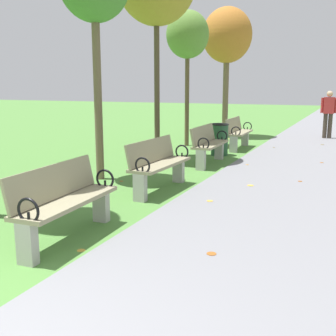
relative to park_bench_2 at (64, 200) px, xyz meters
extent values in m
cube|color=slate|center=(1.97, 15.32, -0.48)|extent=(2.93, 44.00, 0.02)
cube|color=gray|center=(0.05, 0.00, -0.01)|extent=(0.52, 1.62, 0.05)
cube|color=gray|center=(-0.14, -0.01, 0.21)|extent=(0.20, 1.60, 0.40)
cube|color=#A8A59E|center=(0.09, -0.74, -0.26)|extent=(0.21, 0.13, 0.45)
cube|color=#A8A59E|center=(0.02, 0.74, -0.26)|extent=(0.21, 0.13, 0.45)
torus|color=black|center=(0.15, -0.75, 0.10)|extent=(0.27, 0.04, 0.27)
cylinder|color=black|center=(0.15, -0.75, 0.02)|extent=(0.03, 0.03, 0.12)
torus|color=black|center=(0.08, 0.76, 0.10)|extent=(0.27, 0.04, 0.27)
cylinder|color=black|center=(0.08, 0.76, 0.02)|extent=(0.03, 0.03, 0.12)
cube|color=gray|center=(0.05, 2.57, -0.01)|extent=(0.48, 1.61, 0.05)
cube|color=gray|center=(-0.14, 2.58, 0.21)|extent=(0.17, 1.60, 0.40)
cube|color=#A8A59E|center=(0.03, 1.83, -0.26)|extent=(0.20, 0.13, 0.45)
cube|color=#A8A59E|center=(0.07, 3.31, -0.26)|extent=(0.20, 0.13, 0.45)
torus|color=black|center=(0.09, 1.81, 0.10)|extent=(0.27, 0.04, 0.27)
cylinder|color=black|center=(0.09, 1.81, 0.02)|extent=(0.03, 0.03, 0.12)
torus|color=black|center=(0.13, 3.33, 0.10)|extent=(0.27, 0.04, 0.27)
cylinder|color=black|center=(0.13, 3.33, 0.02)|extent=(0.03, 0.03, 0.12)
cube|color=gray|center=(0.05, 5.30, -0.01)|extent=(0.49, 1.61, 0.05)
cube|color=gray|center=(-0.14, 5.30, 0.21)|extent=(0.17, 1.60, 0.40)
cube|color=#A8A59E|center=(0.08, 4.56, -0.26)|extent=(0.20, 0.13, 0.45)
cube|color=#A8A59E|center=(0.03, 6.04, -0.26)|extent=(0.20, 0.13, 0.45)
torus|color=black|center=(0.14, 4.54, 0.10)|extent=(0.27, 0.04, 0.27)
cylinder|color=black|center=(0.14, 4.54, 0.02)|extent=(0.03, 0.03, 0.12)
torus|color=black|center=(0.09, 6.06, 0.10)|extent=(0.27, 0.04, 0.27)
cylinder|color=black|center=(0.09, 6.06, 0.02)|extent=(0.03, 0.03, 0.12)
cube|color=gray|center=(0.05, 7.97, -0.01)|extent=(0.49, 1.61, 0.05)
cube|color=gray|center=(-0.14, 7.96, 0.21)|extent=(0.17, 1.60, 0.40)
cube|color=#A8A59E|center=(0.07, 7.23, -0.26)|extent=(0.20, 0.13, 0.45)
cube|color=#A8A59E|center=(0.03, 8.71, -0.26)|extent=(0.20, 0.13, 0.45)
torus|color=black|center=(0.13, 7.21, 0.10)|extent=(0.27, 0.04, 0.27)
cylinder|color=black|center=(0.13, 7.21, 0.02)|extent=(0.03, 0.03, 0.12)
torus|color=black|center=(0.09, 8.73, 0.10)|extent=(0.27, 0.04, 0.27)
cylinder|color=black|center=(0.09, 8.73, 0.02)|extent=(0.03, 0.03, 0.12)
cylinder|color=brown|center=(-1.46, 2.96, 1.12)|extent=(0.15, 0.15, 3.21)
cylinder|color=#4C3D2D|center=(-1.37, 5.38, 1.30)|extent=(0.13, 0.13, 3.56)
cylinder|color=brown|center=(-1.60, 7.95, 0.94)|extent=(0.13, 0.13, 2.85)
ellipsoid|color=#5B8438|center=(-1.60, 7.95, 2.80)|extent=(1.26, 1.26, 1.38)
cylinder|color=brown|center=(-1.21, 10.69, 0.98)|extent=(0.20, 0.20, 2.93)
ellipsoid|color=#B26B28|center=(-1.21, 10.69, 3.05)|extent=(1.72, 1.72, 1.90)
cylinder|color=#3D3328|center=(2.31, 11.53, -0.04)|extent=(0.14, 0.14, 0.85)
cylinder|color=#3D3328|center=(2.15, 11.51, -0.04)|extent=(0.14, 0.14, 0.85)
cube|color=#B22D2D|center=(2.23, 11.52, 0.66)|extent=(0.36, 0.26, 0.56)
sphere|color=tan|center=(2.23, 11.52, 1.05)|extent=(0.20, 0.20, 0.20)
cylinder|color=#B22D2D|center=(2.45, 11.55, 0.66)|extent=(0.09, 0.09, 0.52)
cylinder|color=#B22D2D|center=(2.01, 11.50, 0.66)|extent=(0.09, 0.09, 0.52)
cylinder|color=#234C2D|center=(-0.15, 6.64, -0.09)|extent=(0.44, 0.44, 0.80)
torus|color=black|center=(-0.15, 6.64, 0.33)|extent=(0.48, 0.48, 0.04)
cylinder|color=gold|center=(1.41, 3.52, -0.46)|extent=(0.16, 0.16, 0.00)
cylinder|color=gold|center=(0.37, -0.22, -0.48)|extent=(0.13, 0.13, 0.00)
cylinder|color=brown|center=(0.95, 8.53, -0.46)|extent=(0.08, 0.08, 0.00)
cylinder|color=#BC842D|center=(0.88, 5.49, -0.46)|extent=(0.08, 0.08, 0.00)
cylinder|color=#93511E|center=(2.20, 4.24, -0.46)|extent=(0.11, 0.11, 0.00)
cylinder|color=#93511E|center=(-0.96, 2.93, -0.48)|extent=(0.09, 0.09, 0.00)
cylinder|color=#BC842D|center=(-0.36, 7.45, -0.48)|extent=(0.11, 0.11, 0.00)
cylinder|color=brown|center=(-1.08, 9.98, -0.48)|extent=(0.09, 0.09, 0.00)
cylinder|color=gold|center=(-1.82, 1.36, -0.48)|extent=(0.09, 0.09, 0.00)
cylinder|color=#93511E|center=(2.43, 6.48, -0.46)|extent=(0.09, 0.09, 0.00)
cylinder|color=#BC842D|center=(-0.89, 10.14, -0.48)|extent=(0.11, 0.11, 0.00)
cylinder|color=gold|center=(1.07, 2.23, -0.46)|extent=(0.14, 0.14, 0.00)
cylinder|color=#93511E|center=(-0.85, 7.66, -0.48)|extent=(0.15, 0.15, 0.00)
cylinder|color=gold|center=(-1.32, 1.51, -0.48)|extent=(0.10, 0.10, 0.00)
cylinder|color=brown|center=(2.22, 9.73, -0.46)|extent=(0.13, 0.13, 0.00)
cylinder|color=#93511E|center=(1.75, 0.25, -0.46)|extent=(0.12, 0.12, 0.00)
camera|label=1|loc=(3.04, -3.79, 1.33)|focal=44.14mm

